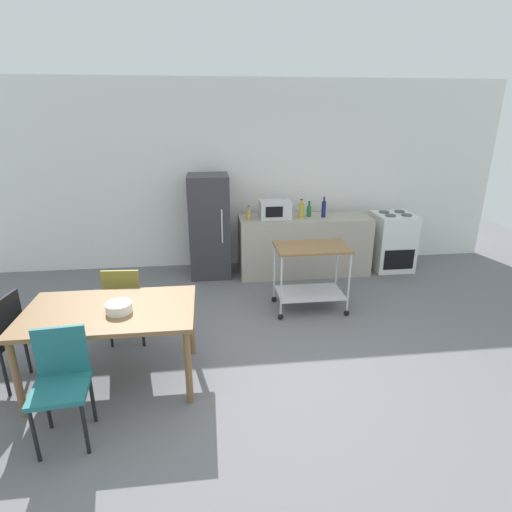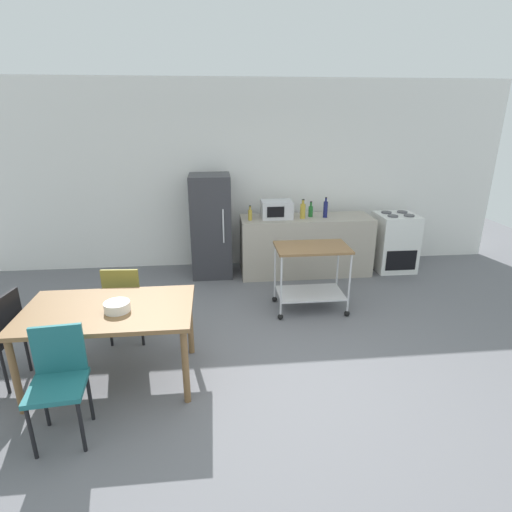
% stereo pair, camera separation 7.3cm
% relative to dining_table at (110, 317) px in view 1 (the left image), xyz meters
% --- Properties ---
extents(ground_plane, '(12.00, 12.00, 0.00)m').
position_rel_dining_table_xyz_m(ground_plane, '(1.47, -0.08, -0.67)').
color(ground_plane, slate).
extents(back_wall, '(8.40, 0.12, 2.90)m').
position_rel_dining_table_xyz_m(back_wall, '(1.47, 3.12, 0.78)').
color(back_wall, white).
rests_on(back_wall, ground_plane).
extents(kitchen_counter, '(2.00, 0.64, 0.90)m').
position_rel_dining_table_xyz_m(kitchen_counter, '(2.37, 2.52, -0.22)').
color(kitchen_counter, '#A89E8E').
rests_on(kitchen_counter, ground_plane).
extents(dining_table, '(1.50, 0.90, 0.75)m').
position_rel_dining_table_xyz_m(dining_table, '(0.00, 0.00, 0.00)').
color(dining_table, brown).
rests_on(dining_table, ground_plane).
extents(chair_olive, '(0.43, 0.43, 0.89)m').
position_rel_dining_table_xyz_m(chair_olive, '(-0.00, 0.70, -0.15)').
color(chair_olive, olive).
rests_on(chair_olive, ground_plane).
extents(chair_teal, '(0.44, 0.44, 0.89)m').
position_rel_dining_table_xyz_m(chair_teal, '(-0.24, -0.66, -0.15)').
color(chair_teal, '#1E666B').
rests_on(chair_teal, ground_plane).
extents(stove_oven, '(0.60, 0.61, 0.92)m').
position_rel_dining_table_xyz_m(stove_oven, '(3.82, 2.53, -0.22)').
color(stove_oven, white).
rests_on(stove_oven, ground_plane).
extents(refrigerator, '(0.60, 0.63, 1.55)m').
position_rel_dining_table_xyz_m(refrigerator, '(0.92, 2.62, 0.10)').
color(refrigerator, '#333338').
rests_on(refrigerator, ground_plane).
extents(kitchen_cart, '(0.91, 0.57, 0.85)m').
position_rel_dining_table_xyz_m(kitchen_cart, '(2.16, 1.26, -0.10)').
color(kitchen_cart, brown).
rests_on(kitchen_cart, ground_plane).
extents(bottle_soda, '(0.06, 0.06, 0.22)m').
position_rel_dining_table_xyz_m(bottle_soda, '(1.50, 2.43, 0.32)').
color(bottle_soda, gold).
rests_on(bottle_soda, kitchen_counter).
extents(microwave, '(0.46, 0.35, 0.26)m').
position_rel_dining_table_xyz_m(microwave, '(1.91, 2.53, 0.36)').
color(microwave, silver).
rests_on(microwave, kitchen_counter).
extents(bottle_olive_oil, '(0.08, 0.08, 0.29)m').
position_rel_dining_table_xyz_m(bottle_olive_oil, '(2.29, 2.45, 0.35)').
color(bottle_olive_oil, gold).
rests_on(bottle_olive_oil, kitchen_counter).
extents(bottle_wine, '(0.07, 0.07, 0.23)m').
position_rel_dining_table_xyz_m(bottle_wine, '(2.44, 2.55, 0.32)').
color(bottle_wine, '#1E6628').
rests_on(bottle_wine, kitchen_counter).
extents(bottle_hot_sauce, '(0.06, 0.06, 0.31)m').
position_rel_dining_table_xyz_m(bottle_hot_sauce, '(2.65, 2.48, 0.36)').
color(bottle_hot_sauce, navy).
rests_on(bottle_hot_sauce, kitchen_counter).
extents(fruit_bowl, '(0.23, 0.23, 0.09)m').
position_rel_dining_table_xyz_m(fruit_bowl, '(0.10, -0.06, 0.12)').
color(fruit_bowl, white).
rests_on(fruit_bowl, dining_table).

